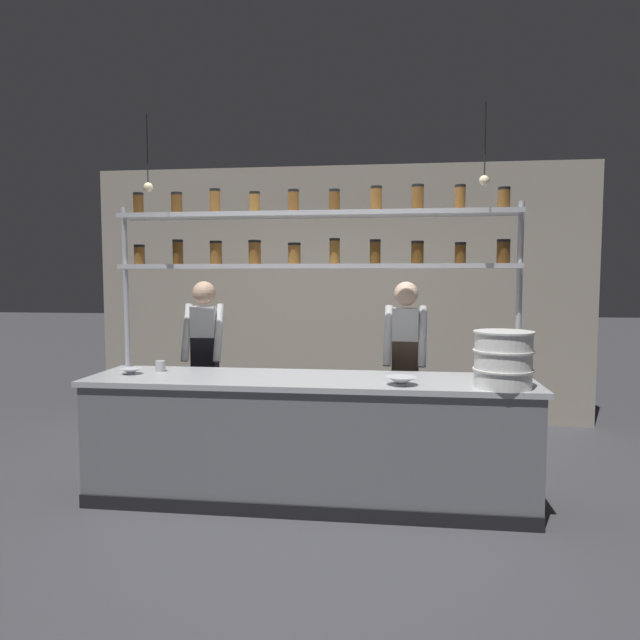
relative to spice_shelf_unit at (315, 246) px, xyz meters
name	(u,v)px	position (x,y,z in m)	size (l,w,h in m)	color
ground_plane	(308,499)	(-0.01, -0.33, -1.90)	(40.00, 40.00, 0.00)	#3D3D42
back_wall	(339,295)	(-0.01, 2.10, -0.45)	(5.68, 0.12, 2.91)	#9E9384
prep_counter	(308,439)	(-0.01, -0.33, -1.44)	(3.28, 0.76, 0.92)	slate
spice_shelf_unit	(315,246)	(0.00, 0.00, 0.00)	(3.16, 0.28, 2.36)	#ADAFB5
chef_left	(205,358)	(-1.07, 0.50, -0.97)	(0.37, 0.29, 1.62)	black
chef_center	(405,363)	(0.72, 0.44, -0.97)	(0.38, 0.30, 1.62)	black
container_stack	(503,359)	(1.34, -0.54, -0.79)	(0.40, 0.40, 0.38)	white
prep_bowl_near_left	(401,381)	(0.67, -0.54, -0.95)	(0.22, 0.22, 0.06)	silver
prep_bowl_center_front	(131,371)	(-1.37, -0.35, -0.96)	(0.16, 0.16, 0.04)	silver
serving_cup_front	(160,366)	(-1.20, -0.20, -0.94)	(0.08, 0.08, 0.08)	#B2B7BC
pendant_light_row	(310,180)	(0.01, -0.33, 0.45)	(2.51, 0.07, 0.57)	black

